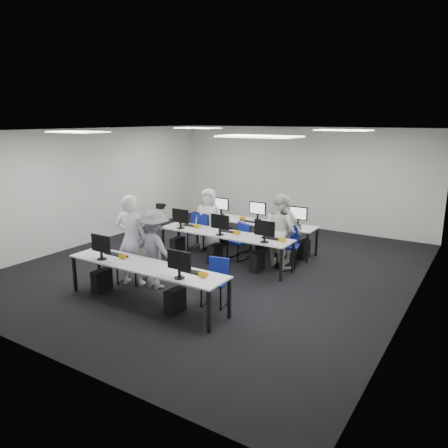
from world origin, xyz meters
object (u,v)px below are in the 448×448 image
Objects in this scene: chair_1 at (216,290)px; chair_3 at (239,248)px; photographer at (155,249)px; desk_front at (146,268)px; chair_7 at (280,250)px; chair_5 at (209,237)px; student_1 at (280,231)px; student_0 at (132,240)px; desk_mid at (224,235)px; chair_4 at (288,254)px; chair_6 at (249,244)px; chair_0 at (132,268)px; student_2 at (209,219)px; student_3 at (283,230)px; chair_2 at (198,238)px.

chair_3 is (-0.97, 2.48, -0.00)m from chair_1.
desk_front is at bearing 123.78° from photographer.
desk_front is at bearing -113.09° from chair_7.
chair_5 is (-1.06, 0.32, 0.04)m from chair_3.
desk_front is 3.15m from chair_3.
student_1 is at bearing 70.41° from desk_front.
chair_7 is 0.45× the size of student_0.
chair_4 reaches higher than desk_mid.
chair_6 is at bearing 88.41° from desk_front.
chair_0 reaches higher than chair_3.
photographer is at bearing 174.18° from student_0.
desk_front is 0.81m from photographer.
student_2 reaches higher than chair_1.
student_2 is at bearing -72.23° from photographer.
chair_3 is (0.08, 0.52, -0.42)m from desk_mid.
chair_5 is (-2.04, 2.80, 0.04)m from chair_1.
chair_4 is 1.20m from chair_6.
chair_7 is at bearing 147.41° from student_3.
chair_3 is at bearing 81.72° from desk_mid.
chair_7 is (0.86, 0.40, -0.00)m from chair_3.
student_2 is 0.99× the size of photographer.
chair_7 is at bearing 20.99° from chair_5.
chair_5 is 2.09m from student_3.
student_0 is at bearing -51.01° from chair_0.
student_1 is (1.12, 0.55, 0.15)m from desk_mid.
desk_front is at bearing -91.48° from student_2.
chair_5 is at bearing 162.33° from chair_4.
student_2 reaches higher than desk_mid.
chair_6 is (1.09, 0.10, -0.04)m from chair_5.
desk_mid is at bearing -82.16° from chair_3.
chair_0 is at bearing -89.71° from chair_6.
chair_5 is 1.09m from chair_6.
chair_3 is at bearing 49.90° from chair_0.
chair_7 is (0.94, 3.53, -0.42)m from desk_front.
student_0 is 1.10× the size of student_1.
chair_3 reaches higher than desk_mid.
chair_5 is 0.61× the size of student_2.
chair_2 is at bearing 22.16° from student_1.
chair_4 is 1.10× the size of chair_6.
chair_0 is 3.31m from student_1.
chair_0 is (-1.01, -1.92, -0.40)m from desk_mid.
chair_5 is at bearing 73.39° from chair_0.
chair_4 is at bearing 14.30° from chair_5.
student_2 is (-0.12, 2.87, -0.14)m from student_0.
chair_2 is at bearing -168.99° from student_3.
student_2 is (-1.96, -0.06, 0.51)m from chair_7.
student_0 is at bearing -118.66° from student_3.
student_0 reaches higher than chair_6.
student_2 is at bearing 178.58° from chair_3.
desk_front is at bearing 94.79° from student_1.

